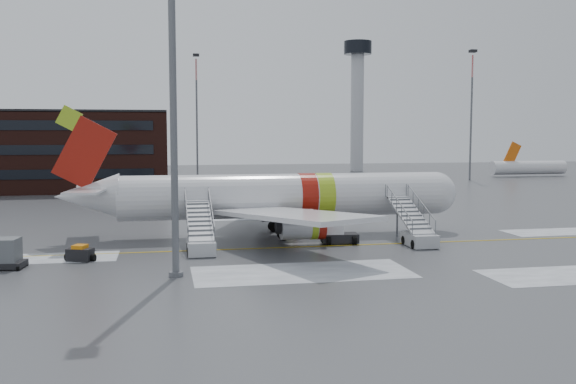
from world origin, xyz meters
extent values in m
plane|color=#494C4F|center=(0.00, 0.00, 0.00)|extent=(260.00, 260.00, 0.00)
cylinder|color=silver|center=(-4.42, 4.81, 3.50)|extent=(28.00, 3.80, 3.80)
sphere|color=silver|center=(9.58, 4.81, 3.50)|extent=(3.80, 3.80, 3.80)
cube|color=black|center=(10.62, 4.81, 4.00)|extent=(1.09, 1.60, 0.97)
cone|color=silver|center=(-20.82, 4.81, 3.75)|extent=(5.20, 3.72, 3.72)
cube|color=maroon|center=(-20.92, 4.81, 7.30)|extent=(5.27, 0.30, 6.09)
cube|color=#98BF1E|center=(-22.02, 4.81, 10.10)|extent=(2.16, 0.26, 2.16)
cube|color=silver|center=(-20.62, 7.41, 4.40)|extent=(3.07, 4.85, 0.18)
cube|color=silver|center=(-20.62, 2.21, 4.40)|extent=(3.07, 4.85, 0.18)
cube|color=silver|center=(-5.42, 13.31, 2.90)|extent=(10.72, 15.97, 1.13)
cube|color=silver|center=(-5.42, -3.69, 2.90)|extent=(10.72, 15.97, 1.13)
cylinder|color=silver|center=(-3.92, 10.01, 1.55)|extent=(3.40, 2.10, 2.10)
cylinder|color=silver|center=(-3.92, -0.39, 1.55)|extent=(3.40, 2.10, 2.10)
cylinder|color=#595B60|center=(7.58, 4.81, 0.90)|extent=(0.20, 0.20, 1.80)
cylinder|color=black|center=(7.58, 4.81, 0.45)|extent=(0.90, 0.56, 0.90)
cylinder|color=black|center=(-4.92, 7.21, 0.45)|extent=(0.90, 0.56, 0.90)
cylinder|color=black|center=(-4.92, 2.41, 0.45)|extent=(0.90, 0.56, 0.90)
cube|color=#A5A8AC|center=(5.15, -2.49, 0.55)|extent=(2.00, 3.20, 1.00)
cube|color=#A5A8AC|center=(5.15, -0.39, 2.23)|extent=(1.90, 5.87, 2.52)
cube|color=#A5A8AC|center=(5.15, 2.91, 3.40)|extent=(1.90, 1.40, 0.15)
cylinder|color=#595B60|center=(5.15, 2.51, 1.70)|extent=(0.16, 0.16, 3.40)
cylinder|color=black|center=(4.25, -3.49, 0.35)|extent=(0.25, 0.70, 0.70)
cylinder|color=black|center=(6.05, -1.49, 0.35)|extent=(0.25, 0.70, 0.70)
cube|color=#B1B3B8|center=(-12.01, -2.49, 0.55)|extent=(2.00, 3.20, 1.00)
cube|color=#B1B3B8|center=(-12.01, -0.39, 2.23)|extent=(1.90, 5.87, 2.52)
cube|color=#B1B3B8|center=(-12.01, 2.91, 3.40)|extent=(1.90, 1.40, 0.15)
cylinder|color=#595B60|center=(-12.01, 2.51, 1.70)|extent=(0.16, 0.16, 3.40)
cylinder|color=black|center=(-12.91, -3.49, 0.35)|extent=(0.25, 0.70, 0.70)
cylinder|color=black|center=(-11.11, -1.49, 0.35)|extent=(0.25, 0.70, 0.70)
cube|color=black|center=(-0.73, -0.09, 0.47)|extent=(3.03, 1.80, 0.73)
cube|color=silver|center=(-1.25, -0.05, 1.20)|extent=(1.57, 1.57, 0.94)
cube|color=black|center=(-1.25, -0.05, 1.56)|extent=(1.36, 1.45, 0.16)
cylinder|color=black|center=(-1.82, -0.73, 0.36)|extent=(0.37, 0.75, 0.73)
cylinder|color=black|center=(0.25, -0.90, 0.36)|extent=(0.37, 0.75, 0.73)
cylinder|color=black|center=(-1.70, 0.72, 0.36)|extent=(0.37, 0.75, 0.73)
cylinder|color=black|center=(0.37, 0.55, 0.36)|extent=(0.37, 0.75, 0.73)
cube|color=black|center=(-25.03, -5.05, 0.28)|extent=(2.66, 2.07, 0.39)
cube|color=#5A5E62|center=(-25.03, -5.05, 1.17)|extent=(1.98, 1.88, 1.67)
cylinder|color=black|center=(-23.91, -4.27, 0.17)|extent=(0.24, 0.36, 0.33)
cube|color=black|center=(-20.46, -3.43, 0.47)|extent=(1.95, 1.56, 0.85)
cube|color=orange|center=(-20.46, -3.43, 0.98)|extent=(1.13, 1.18, 0.34)
cylinder|color=black|center=(-21.14, -3.43, 0.26)|extent=(0.98, 0.78, 0.51)
cylinder|color=black|center=(-19.78, -3.43, 0.26)|extent=(0.98, 0.78, 0.51)
cylinder|color=#595B60|center=(-13.98, -9.62, 10.50)|extent=(0.44, 0.44, 21.01)
cylinder|color=#595B60|center=(-13.98, -9.62, 0.15)|extent=(0.90, 0.90, 0.30)
cylinder|color=#B2B5BA|center=(30.00, 95.00, 14.00)|extent=(3.00, 3.00, 28.00)
cylinder|color=black|center=(30.00, 95.00, 28.50)|extent=(6.40, 6.40, 3.00)
cylinder|color=#595B60|center=(42.00, 62.00, 9.60)|extent=(0.36, 0.36, 19.20)
cylinder|color=#CC7272|center=(42.00, 62.00, 21.12)|extent=(0.32, 0.32, 4.32)
cube|color=black|center=(42.00, 62.00, 24.00)|extent=(1.20, 1.20, 0.50)
cylinder|color=#595B60|center=(-8.00, 78.00, 9.60)|extent=(0.36, 0.36, 19.20)
cylinder|color=#CC7272|center=(-8.00, 78.00, 21.12)|extent=(0.32, 0.32, 4.32)
cube|color=black|center=(-8.00, 78.00, 24.00)|extent=(1.20, 1.20, 0.50)
camera|label=1|loc=(-14.65, -49.59, 8.95)|focal=40.00mm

